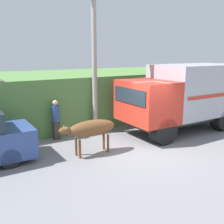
# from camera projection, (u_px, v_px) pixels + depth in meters

# --- Properties ---
(ground_plane) EXTENTS (60.00, 60.00, 0.00)m
(ground_plane) POSITION_uv_depth(u_px,v_px,m) (148.00, 151.00, 9.90)
(ground_plane) COLOR gray
(hillside_embankment) EXTENTS (32.00, 6.22, 2.55)m
(hillside_embankment) POSITION_uv_depth(u_px,v_px,m) (76.00, 95.00, 15.09)
(hillside_embankment) COLOR #568442
(hillside_embankment) RESTS_ON ground_plane
(cargo_truck) EXTENTS (6.07, 2.53, 3.11)m
(cargo_truck) POSITION_uv_depth(u_px,v_px,m) (185.00, 94.00, 12.29)
(cargo_truck) COLOR #2D2D2D
(cargo_truck) RESTS_ON ground_plane
(brown_cow) EXTENTS (2.19, 0.60, 1.28)m
(brown_cow) POSITION_uv_depth(u_px,v_px,m) (91.00, 129.00, 9.46)
(brown_cow) COLOR brown
(brown_cow) RESTS_ON ground_plane
(pedestrian_on_hill) EXTENTS (0.32, 0.32, 1.72)m
(pedestrian_on_hill) POSITION_uv_depth(u_px,v_px,m) (56.00, 118.00, 11.09)
(pedestrian_on_hill) COLOR #38332D
(pedestrian_on_hill) RESTS_ON ground_plane
(utility_pole) EXTENTS (0.90, 0.22, 6.84)m
(utility_pole) POSITION_uv_depth(u_px,v_px,m) (94.00, 55.00, 11.41)
(utility_pole) COLOR #9E998E
(utility_pole) RESTS_ON ground_plane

